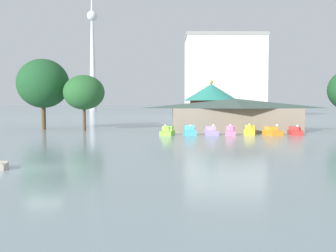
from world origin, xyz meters
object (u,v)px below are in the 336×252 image
(pedal_boat_lavender, at_px, (211,131))
(shoreline_tree_mid, at_px, (84,92))
(distant_broadcast_tower, at_px, (92,37))
(pedal_boat_yellow, at_px, (250,131))
(background_building_block, at_px, (224,76))
(boathouse, at_px, (235,114))
(pedal_boat_orange, at_px, (272,132))
(pedal_boat_lime, at_px, (167,132))
(shoreline_tree_tall_left, at_px, (43,84))
(pedal_boat_red, at_px, (295,131))
(green_roof_pavilion, at_px, (211,103))
(pedal_boat_pink, at_px, (231,131))
(pedal_boat_cyan, at_px, (190,131))

(pedal_boat_lavender, relative_size, shoreline_tree_mid, 0.34)
(distant_broadcast_tower, bearing_deg, pedal_boat_yellow, -73.52)
(pedal_boat_yellow, bearing_deg, background_building_block, -169.42)
(pedal_boat_lavender, relative_size, boathouse, 0.14)
(pedal_boat_orange, height_order, shoreline_tree_mid, shoreline_tree_mid)
(background_building_block, bearing_deg, pedal_boat_lime, -104.52)
(shoreline_tree_tall_left, bearing_deg, pedal_boat_lavender, -23.89)
(pedal_boat_red, xyz_separation_m, boathouse, (-7.35, 6.64, 2.24))
(shoreline_tree_tall_left, bearing_deg, distant_broadcast_tower, 98.25)
(distant_broadcast_tower, bearing_deg, green_roof_pavilion, -73.04)
(pedal_boat_orange, height_order, pedal_boat_red, pedal_boat_orange)
(green_roof_pavilion, height_order, shoreline_tree_mid, shoreline_tree_mid)
(pedal_boat_pink, relative_size, green_roof_pavilion, 0.28)
(pedal_boat_pink, distance_m, pedal_boat_red, 9.26)
(boathouse, height_order, shoreline_tree_mid, shoreline_tree_mid)
(pedal_boat_yellow, height_order, pedal_boat_red, pedal_boat_yellow)
(pedal_boat_pink, xyz_separation_m, green_roof_pavilion, (-0.52, 18.82, 4.02))
(pedal_boat_lavender, relative_size, shoreline_tree_tall_left, 0.25)
(distant_broadcast_tower, bearing_deg, shoreline_tree_tall_left, -81.75)
(pedal_boat_cyan, xyz_separation_m, pedal_boat_orange, (11.54, 0.01, -0.08))
(pedal_boat_cyan, height_order, pedal_boat_yellow, pedal_boat_yellow)
(pedal_boat_red, distance_m, shoreline_tree_mid, 33.54)
(pedal_boat_lime, relative_size, pedal_boat_cyan, 1.07)
(boathouse, distance_m, green_roof_pavilion, 11.96)
(pedal_boat_lavender, distance_m, pedal_boat_red, 11.91)
(pedal_boat_pink, bearing_deg, pedal_boat_orange, 99.75)
(pedal_boat_lime, xyz_separation_m, pedal_boat_cyan, (3.08, -0.20, 0.07))
(pedal_boat_lavender, height_order, pedal_boat_orange, pedal_boat_orange)
(pedal_boat_lime, relative_size, boathouse, 0.14)
(pedal_boat_lavender, xyz_separation_m, pedal_boat_pink, (2.67, -0.29, 0.02))
(pedal_boat_red, height_order, background_building_block, background_building_block)
(pedal_boat_pink, xyz_separation_m, shoreline_tree_mid, (-22.46, 9.98, 5.69))
(pedal_boat_orange, relative_size, background_building_block, 0.12)
(green_roof_pavilion, height_order, shoreline_tree_tall_left, shoreline_tree_tall_left)
(shoreline_tree_mid, height_order, distant_broadcast_tower, distant_broadcast_tower)
(pedal_boat_yellow, xyz_separation_m, shoreline_tree_tall_left, (-32.84, 11.08, 7.25))
(pedal_boat_lime, height_order, shoreline_tree_mid, shoreline_tree_mid)
(pedal_boat_orange, bearing_deg, pedal_boat_yellow, -127.09)
(pedal_boat_pink, distance_m, background_building_block, 75.06)
(pedal_boat_yellow, bearing_deg, pedal_boat_red, 100.43)
(boathouse, height_order, shoreline_tree_tall_left, shoreline_tree_tall_left)
(pedal_boat_lavender, xyz_separation_m, background_building_block, (12.81, 72.99, 12.77))
(distant_broadcast_tower, bearing_deg, shoreline_tree_mid, -79.75)
(pedal_boat_cyan, relative_size, pedal_boat_yellow, 0.99)
(pedal_boat_yellow, distance_m, background_building_block, 73.49)
(pedal_boat_orange, xyz_separation_m, green_roof_pavilion, (-6.35, 18.85, 4.06))
(background_building_block, xyz_separation_m, distant_broadcast_tower, (-68.44, 135.04, 35.72))
(pedal_boat_lime, xyz_separation_m, pedal_boat_yellow, (11.77, 1.09, 0.04))
(pedal_boat_red, height_order, green_roof_pavilion, green_roof_pavilion)
(pedal_boat_pink, height_order, pedal_boat_yellow, pedal_boat_yellow)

